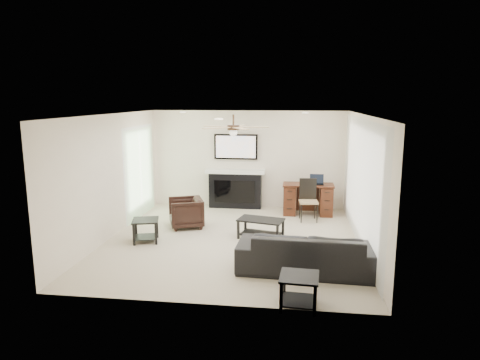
# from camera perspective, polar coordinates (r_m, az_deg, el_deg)

# --- Properties ---
(room_shell) EXTENTS (5.50, 5.54, 2.52)m
(room_shell) POSITION_cam_1_polar(r_m,az_deg,el_deg) (8.35, 0.37, 3.13)
(room_shell) COLOR beige
(room_shell) RESTS_ON ground
(sofa) EXTENTS (2.33, 1.00, 0.67)m
(sofa) POSITION_cam_1_polar(r_m,az_deg,el_deg) (7.17, 9.03, -9.44)
(sofa) COLOR black
(sofa) RESTS_ON ground
(armchair) EXTENTS (0.92, 0.91, 0.65)m
(armchair) POSITION_cam_1_polar(r_m,az_deg,el_deg) (9.51, -7.22, -4.34)
(armchair) COLOR black
(armchair) RESTS_ON ground
(coffee_table) EXTENTS (0.99, 0.70, 0.40)m
(coffee_table) POSITION_cam_1_polar(r_m,az_deg,el_deg) (8.75, 2.79, -6.49)
(coffee_table) COLOR black
(coffee_table) RESTS_ON ground
(end_table_near) EXTENTS (0.55, 0.55, 0.45)m
(end_table_near) POSITION_cam_1_polar(r_m,az_deg,el_deg) (6.06, 7.86, -14.48)
(end_table_near) COLOR black
(end_table_near) RESTS_ON ground
(end_table_left) EXTENTS (0.61, 0.61, 0.45)m
(end_table_left) POSITION_cam_1_polar(r_m,az_deg,el_deg) (8.74, -12.46, -6.59)
(end_table_left) COLOR black
(end_table_left) RESTS_ON ground
(fireplace_unit) EXTENTS (1.52, 0.34, 1.91)m
(fireplace_unit) POSITION_cam_1_polar(r_m,az_deg,el_deg) (10.98, -0.64, 1.14)
(fireplace_unit) COLOR black
(fireplace_unit) RESTS_ON ground
(desk) EXTENTS (1.22, 0.56, 0.76)m
(desk) POSITION_cam_1_polar(r_m,az_deg,el_deg) (10.57, 9.03, -2.56)
(desk) COLOR #381B0E
(desk) RESTS_ON ground
(desk_chair) EXTENTS (0.46, 0.48, 0.97)m
(desk_chair) POSITION_cam_1_polar(r_m,az_deg,el_deg) (10.01, 9.14, -2.70)
(desk_chair) COLOR black
(desk_chair) RESTS_ON ground
(laptop) EXTENTS (0.33, 0.24, 0.23)m
(laptop) POSITION_cam_1_polar(r_m,az_deg,el_deg) (10.45, 10.21, 0.03)
(laptop) COLOR black
(laptop) RESTS_ON desk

